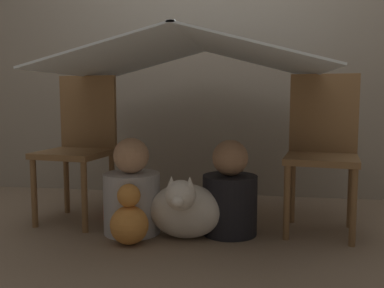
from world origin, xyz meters
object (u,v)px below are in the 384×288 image
Objects in this scene: chair_right at (322,145)px; dog at (185,209)px; chair_left at (80,141)px; person_front at (132,194)px; person_second at (230,195)px.

chair_right is 0.89m from dog.
chair_right is 2.27× the size of dog.
person_front is (0.41, -0.23, -0.28)m from chair_left.
chair_left is 1.69× the size of person_second.
person_front reaches higher than person_second.
person_second is (0.97, -0.16, -0.28)m from chair_left.
dog is at bearing -14.06° from chair_left.
chair_left is 1.50m from chair_right.
chair_right is at bearing 16.95° from person_second.
chair_left is 1.03m from person_second.
chair_right reaches higher than person_front.
chair_left is at bearing 150.83° from person_front.
person_front is at bearing -158.92° from chair_right.
chair_left reaches higher than person_second.
person_second is (0.57, 0.07, -0.00)m from person_front.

